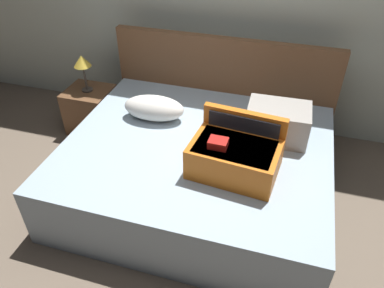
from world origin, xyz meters
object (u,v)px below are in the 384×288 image
pillow_near_headboard (154,108)px  table_lamp (82,63)px  bed (197,169)px  nightstand (91,110)px  hard_case_medium (277,122)px  hard_case_large (235,155)px

pillow_near_headboard → table_lamp: size_ratio=1.40×
bed → table_lamp: (-1.30, 0.61, 0.49)m
nightstand → table_lamp: table_lamp is taller
table_lamp → hard_case_medium: bearing=-9.9°
hard_case_medium → pillow_near_headboard: (-1.02, -0.03, -0.03)m
hard_case_large → pillow_near_headboard: bearing=154.7°
bed → hard_case_large: (0.33, -0.21, 0.39)m
hard_case_large → hard_case_medium: 0.55m
hard_case_medium → hard_case_large: bearing=-117.0°
hard_case_large → table_lamp: bearing=158.9°
nightstand → bed: bearing=-25.2°
nightstand → table_lamp: 0.52m
bed → hard_case_medium: 0.74m
nightstand → hard_case_medium: bearing=-9.9°
hard_case_large → bed: bearing=153.3°
hard_case_medium → bed: bearing=-155.2°
hard_case_large → hard_case_medium: (0.23, 0.50, -0.01)m
hard_case_large → pillow_near_headboard: 0.91m
hard_case_large → hard_case_medium: size_ratio=1.31×
bed → nightstand: (-1.30, 0.61, -0.03)m
hard_case_medium → nightstand: bearing=168.3°
pillow_near_headboard → hard_case_large: bearing=-30.9°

